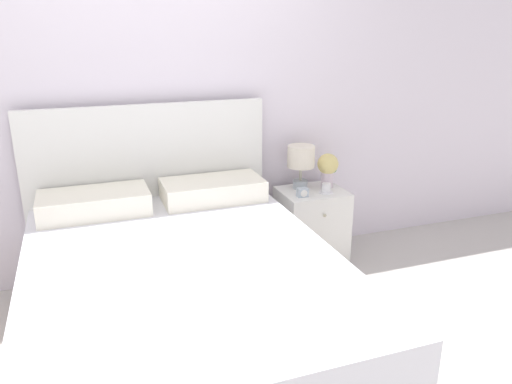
{
  "coord_description": "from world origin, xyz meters",
  "views": [
    {
      "loc": [
        -0.43,
        -3.34,
        1.71
      ],
      "look_at": [
        0.57,
        -0.58,
        0.72
      ],
      "focal_mm": 35.0,
      "sensor_mm": 36.0,
      "label": 1
    }
  ],
  "objects_px": {
    "bed": "(181,296)",
    "flower_vase": "(328,167)",
    "nightstand": "(311,225)",
    "teacup": "(326,189)",
    "alarm_clock": "(303,192)",
    "table_lamp": "(301,159)"
  },
  "relations": [
    {
      "from": "bed",
      "to": "flower_vase",
      "type": "distance_m",
      "value": 1.57
    },
    {
      "from": "nightstand",
      "to": "flower_vase",
      "type": "relative_size",
      "value": 2.13
    },
    {
      "from": "teacup",
      "to": "alarm_clock",
      "type": "relative_size",
      "value": 1.37
    },
    {
      "from": "bed",
      "to": "teacup",
      "type": "distance_m",
      "value": 1.42
    },
    {
      "from": "nightstand",
      "to": "flower_vase",
      "type": "distance_m",
      "value": 0.45
    },
    {
      "from": "bed",
      "to": "alarm_clock",
      "type": "distance_m",
      "value": 1.24
    },
    {
      "from": "table_lamp",
      "to": "teacup",
      "type": "bearing_deg",
      "value": -49.78
    },
    {
      "from": "table_lamp",
      "to": "flower_vase",
      "type": "bearing_deg",
      "value": -10.55
    },
    {
      "from": "teacup",
      "to": "table_lamp",
      "type": "bearing_deg",
      "value": 130.22
    },
    {
      "from": "flower_vase",
      "to": "alarm_clock",
      "type": "height_order",
      "value": "flower_vase"
    },
    {
      "from": "flower_vase",
      "to": "teacup",
      "type": "height_order",
      "value": "flower_vase"
    },
    {
      "from": "bed",
      "to": "nightstand",
      "type": "relative_size",
      "value": 3.84
    },
    {
      "from": "table_lamp",
      "to": "teacup",
      "type": "relative_size",
      "value": 3.05
    },
    {
      "from": "bed",
      "to": "table_lamp",
      "type": "xyz_separation_m",
      "value": [
        1.08,
        0.84,
        0.46
      ]
    },
    {
      "from": "table_lamp",
      "to": "teacup",
      "type": "height_order",
      "value": "table_lamp"
    },
    {
      "from": "flower_vase",
      "to": "table_lamp",
      "type": "bearing_deg",
      "value": 169.45
    },
    {
      "from": "nightstand",
      "to": "teacup",
      "type": "bearing_deg",
      "value": -47.98
    },
    {
      "from": "flower_vase",
      "to": "teacup",
      "type": "distance_m",
      "value": 0.19
    },
    {
      "from": "flower_vase",
      "to": "teacup",
      "type": "xyz_separation_m",
      "value": [
        -0.07,
        -0.12,
        -0.12
      ]
    },
    {
      "from": "teacup",
      "to": "bed",
      "type": "bearing_deg",
      "value": -150.73
    },
    {
      "from": "nightstand",
      "to": "alarm_clock",
      "type": "height_order",
      "value": "alarm_clock"
    },
    {
      "from": "bed",
      "to": "table_lamp",
      "type": "distance_m",
      "value": 1.44
    }
  ]
}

